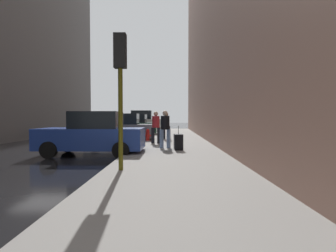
{
  "coord_description": "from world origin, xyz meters",
  "views": [
    {
      "loc": [
        5.82,
        -12.2,
        1.56
      ],
      "look_at": [
        5.67,
        4.21,
        1.0
      ],
      "focal_mm": 28.0,
      "sensor_mm": 36.0,
      "label": 1
    }
  ],
  "objects_px": {
    "parked_white_van": "(140,122)",
    "traffic_light": "(120,72)",
    "rolling_suitcase": "(178,142)",
    "pedestrian_in_jeans": "(165,127)",
    "parked_blue_sedan": "(93,134)",
    "pedestrian_in_red_jacket": "(156,126)",
    "fire_hydrant": "(148,135)",
    "parked_dark_green_sedan": "(133,126)",
    "parked_gray_coupe": "(121,128)",
    "pedestrian_in_tan_coat": "(166,124)"
  },
  "relations": [
    {
      "from": "parked_blue_sedan",
      "to": "pedestrian_in_red_jacket",
      "type": "distance_m",
      "value": 4.16
    },
    {
      "from": "pedestrian_in_jeans",
      "to": "parked_dark_green_sedan",
      "type": "bearing_deg",
      "value": 106.12
    },
    {
      "from": "pedestrian_in_jeans",
      "to": "rolling_suitcase",
      "type": "relative_size",
      "value": 1.64
    },
    {
      "from": "parked_blue_sedan",
      "to": "pedestrian_in_jeans",
      "type": "xyz_separation_m",
      "value": [
        2.93,
        1.3,
        0.26
      ]
    },
    {
      "from": "parked_dark_green_sedan",
      "to": "traffic_light",
      "type": "bearing_deg",
      "value": -83.04
    },
    {
      "from": "parked_gray_coupe",
      "to": "fire_hydrant",
      "type": "height_order",
      "value": "parked_gray_coupe"
    },
    {
      "from": "parked_dark_green_sedan",
      "to": "pedestrian_in_jeans",
      "type": "bearing_deg",
      "value": -73.88
    },
    {
      "from": "parked_dark_green_sedan",
      "to": "traffic_light",
      "type": "relative_size",
      "value": 1.18
    },
    {
      "from": "parked_blue_sedan",
      "to": "parked_gray_coupe",
      "type": "height_order",
      "value": "same"
    },
    {
      "from": "parked_gray_coupe",
      "to": "fire_hydrant",
      "type": "relative_size",
      "value": 6.01
    },
    {
      "from": "parked_dark_green_sedan",
      "to": "pedestrian_in_tan_coat",
      "type": "relative_size",
      "value": 2.49
    },
    {
      "from": "parked_blue_sedan",
      "to": "traffic_light",
      "type": "bearing_deg",
      "value": -63.69
    },
    {
      "from": "parked_white_van",
      "to": "traffic_light",
      "type": "bearing_deg",
      "value": -84.85
    },
    {
      "from": "pedestrian_in_red_jacket",
      "to": "pedestrian_in_tan_coat",
      "type": "bearing_deg",
      "value": 78.98
    },
    {
      "from": "pedestrian_in_red_jacket",
      "to": "fire_hydrant",
      "type": "bearing_deg",
      "value": 109.71
    },
    {
      "from": "fire_hydrant",
      "to": "pedestrian_in_tan_coat",
      "type": "relative_size",
      "value": 0.41
    },
    {
      "from": "traffic_light",
      "to": "parked_white_van",
      "type": "bearing_deg",
      "value": 95.15
    },
    {
      "from": "pedestrian_in_tan_coat",
      "to": "rolling_suitcase",
      "type": "height_order",
      "value": "pedestrian_in_tan_coat"
    },
    {
      "from": "parked_dark_green_sedan",
      "to": "pedestrian_in_red_jacket",
      "type": "relative_size",
      "value": 2.49
    },
    {
      "from": "rolling_suitcase",
      "to": "pedestrian_in_jeans",
      "type": "bearing_deg",
      "value": 129.0
    },
    {
      "from": "parked_dark_green_sedan",
      "to": "fire_hydrant",
      "type": "bearing_deg",
      "value": -74.29
    },
    {
      "from": "traffic_light",
      "to": "fire_hydrant",
      "type": "bearing_deg",
      "value": 90.33
    },
    {
      "from": "parked_dark_green_sedan",
      "to": "pedestrian_in_red_jacket",
      "type": "xyz_separation_m",
      "value": [
        2.39,
        -8.05,
        0.26
      ]
    },
    {
      "from": "fire_hydrant",
      "to": "rolling_suitcase",
      "type": "distance_m",
      "value": 4.77
    },
    {
      "from": "pedestrian_in_red_jacket",
      "to": "parked_gray_coupe",
      "type": "bearing_deg",
      "value": 132.32
    },
    {
      "from": "pedestrian_in_tan_coat",
      "to": "fire_hydrant",
      "type": "bearing_deg",
      "value": -135.71
    },
    {
      "from": "parked_white_van",
      "to": "fire_hydrant",
      "type": "distance_m",
      "value": 11.96
    },
    {
      "from": "parked_white_van",
      "to": "pedestrian_in_jeans",
      "type": "distance_m",
      "value": 15.81
    },
    {
      "from": "parked_blue_sedan",
      "to": "pedestrian_in_jeans",
      "type": "bearing_deg",
      "value": 23.95
    },
    {
      "from": "parked_gray_coupe",
      "to": "pedestrian_in_tan_coat",
      "type": "relative_size",
      "value": 2.47
    },
    {
      "from": "parked_blue_sedan",
      "to": "parked_gray_coupe",
      "type": "bearing_deg",
      "value": 90.0
    },
    {
      "from": "parked_gray_coupe",
      "to": "parked_white_van",
      "type": "height_order",
      "value": "parked_white_van"
    },
    {
      "from": "parked_dark_green_sedan",
      "to": "fire_hydrant",
      "type": "distance_m",
      "value": 6.67
    },
    {
      "from": "parked_gray_coupe",
      "to": "parked_white_van",
      "type": "bearing_deg",
      "value": 90.0
    },
    {
      "from": "traffic_light",
      "to": "rolling_suitcase",
      "type": "relative_size",
      "value": 3.46
    },
    {
      "from": "parked_blue_sedan",
      "to": "traffic_light",
      "type": "height_order",
      "value": "traffic_light"
    },
    {
      "from": "pedestrian_in_jeans",
      "to": "rolling_suitcase",
      "type": "bearing_deg",
      "value": -51.0
    },
    {
      "from": "pedestrian_in_tan_coat",
      "to": "traffic_light",
      "type": "bearing_deg",
      "value": -96.16
    },
    {
      "from": "parked_dark_green_sedan",
      "to": "pedestrian_in_tan_coat",
      "type": "height_order",
      "value": "pedestrian_in_tan_coat"
    },
    {
      "from": "pedestrian_in_jeans",
      "to": "traffic_light",
      "type": "bearing_deg",
      "value": -102.04
    },
    {
      "from": "traffic_light",
      "to": "pedestrian_in_jeans",
      "type": "distance_m",
      "value": 5.42
    },
    {
      "from": "pedestrian_in_jeans",
      "to": "pedestrian_in_red_jacket",
      "type": "height_order",
      "value": "same"
    },
    {
      "from": "parked_dark_green_sedan",
      "to": "parked_white_van",
      "type": "bearing_deg",
      "value": 90.0
    },
    {
      "from": "pedestrian_in_red_jacket",
      "to": "rolling_suitcase",
      "type": "height_order",
      "value": "pedestrian_in_red_jacket"
    },
    {
      "from": "pedestrian_in_jeans",
      "to": "pedestrian_in_red_jacket",
      "type": "bearing_deg",
      "value": 104.54
    },
    {
      "from": "traffic_light",
      "to": "rolling_suitcase",
      "type": "distance_m",
      "value": 5.16
    },
    {
      "from": "fire_hydrant",
      "to": "rolling_suitcase",
      "type": "height_order",
      "value": "rolling_suitcase"
    },
    {
      "from": "parked_dark_green_sedan",
      "to": "pedestrian_in_red_jacket",
      "type": "distance_m",
      "value": 8.4
    },
    {
      "from": "parked_blue_sedan",
      "to": "rolling_suitcase",
      "type": "relative_size",
      "value": 4.05
    },
    {
      "from": "parked_dark_green_sedan",
      "to": "rolling_suitcase",
      "type": "relative_size",
      "value": 4.09
    }
  ]
}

